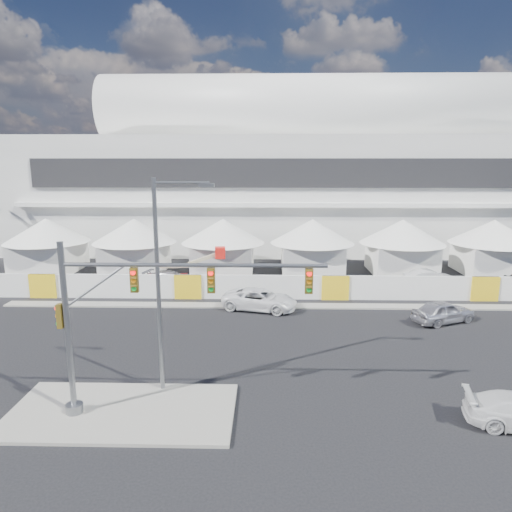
{
  "coord_description": "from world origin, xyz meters",
  "views": [
    {
      "loc": [
        0.43,
        -21.41,
        11.03
      ],
      "look_at": [
        -0.33,
        10.0,
        4.52
      ],
      "focal_mm": 32.0,
      "sensor_mm": 36.0,
      "label": 1
    }
  ],
  "objects_px": {
    "lot_car_a": "(430,278)",
    "sedan_silver": "(443,312)",
    "traffic_mast": "(122,320)",
    "boom_lift": "(174,277)",
    "streetlight_median": "(163,272)",
    "lot_car_c": "(171,279)",
    "pickup_curb": "(260,299)"
  },
  "relations": [
    {
      "from": "lot_car_a",
      "to": "sedan_silver",
      "type": "bearing_deg",
      "value": 163.05
    },
    {
      "from": "lot_car_c",
      "to": "traffic_mast",
      "type": "distance_m",
      "value": 21.65
    },
    {
      "from": "traffic_mast",
      "to": "boom_lift",
      "type": "xyz_separation_m",
      "value": [
        -2.12,
        20.98,
        -3.51
      ]
    },
    {
      "from": "streetlight_median",
      "to": "lot_car_c",
      "type": "bearing_deg",
      "value": 101.34
    },
    {
      "from": "lot_car_c",
      "to": "boom_lift",
      "type": "distance_m",
      "value": 0.48
    },
    {
      "from": "traffic_mast",
      "to": "boom_lift",
      "type": "bearing_deg",
      "value": 95.77
    },
    {
      "from": "lot_car_a",
      "to": "boom_lift",
      "type": "relative_size",
      "value": 0.63
    },
    {
      "from": "traffic_mast",
      "to": "boom_lift",
      "type": "relative_size",
      "value": 1.58
    },
    {
      "from": "sedan_silver",
      "to": "streetlight_median",
      "type": "relative_size",
      "value": 0.45
    },
    {
      "from": "pickup_curb",
      "to": "boom_lift",
      "type": "bearing_deg",
      "value": 66.92
    },
    {
      "from": "lot_car_c",
      "to": "streetlight_median",
      "type": "bearing_deg",
      "value": -153.28
    },
    {
      "from": "pickup_curb",
      "to": "traffic_mast",
      "type": "bearing_deg",
      "value": 174.03
    },
    {
      "from": "pickup_curb",
      "to": "lot_car_a",
      "type": "bearing_deg",
      "value": -50.8
    },
    {
      "from": "sedan_silver",
      "to": "lot_car_c",
      "type": "distance_m",
      "value": 22.67
    },
    {
      "from": "lot_car_a",
      "to": "streetlight_median",
      "type": "bearing_deg",
      "value": 132.38
    },
    {
      "from": "boom_lift",
      "to": "sedan_silver",
      "type": "bearing_deg",
      "value": -28.94
    },
    {
      "from": "pickup_curb",
      "to": "lot_car_a",
      "type": "relative_size",
      "value": 1.25
    },
    {
      "from": "boom_lift",
      "to": "traffic_mast",
      "type": "bearing_deg",
      "value": -90.71
    },
    {
      "from": "lot_car_a",
      "to": "traffic_mast",
      "type": "bearing_deg",
      "value": 133.66
    },
    {
      "from": "sedan_silver",
      "to": "streetlight_median",
      "type": "height_order",
      "value": "streetlight_median"
    },
    {
      "from": "lot_car_a",
      "to": "lot_car_c",
      "type": "xyz_separation_m",
      "value": [
        -23.32,
        -0.85,
        -0.04
      ]
    },
    {
      "from": "sedan_silver",
      "to": "boom_lift",
      "type": "relative_size",
      "value": 0.64
    },
    {
      "from": "lot_car_a",
      "to": "traffic_mast",
      "type": "distance_m",
      "value": 30.56
    },
    {
      "from": "sedan_silver",
      "to": "lot_car_a",
      "type": "bearing_deg",
      "value": -37.39
    },
    {
      "from": "pickup_curb",
      "to": "boom_lift",
      "type": "distance_m",
      "value": 9.76
    },
    {
      "from": "lot_car_a",
      "to": "boom_lift",
      "type": "height_order",
      "value": "boom_lift"
    },
    {
      "from": "lot_car_a",
      "to": "streetlight_median",
      "type": "distance_m",
      "value": 28.26
    },
    {
      "from": "pickup_curb",
      "to": "lot_car_a",
      "type": "distance_m",
      "value": 16.77
    },
    {
      "from": "lot_car_a",
      "to": "streetlight_median",
      "type": "xyz_separation_m",
      "value": [
        -19.54,
        -19.73,
        5.26
      ]
    },
    {
      "from": "lot_car_c",
      "to": "traffic_mast",
      "type": "xyz_separation_m",
      "value": [
        2.47,
        -21.17,
        3.77
      ]
    },
    {
      "from": "traffic_mast",
      "to": "boom_lift",
      "type": "height_order",
      "value": "traffic_mast"
    },
    {
      "from": "pickup_curb",
      "to": "streetlight_median",
      "type": "distance_m",
      "value": 14.41
    }
  ]
}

